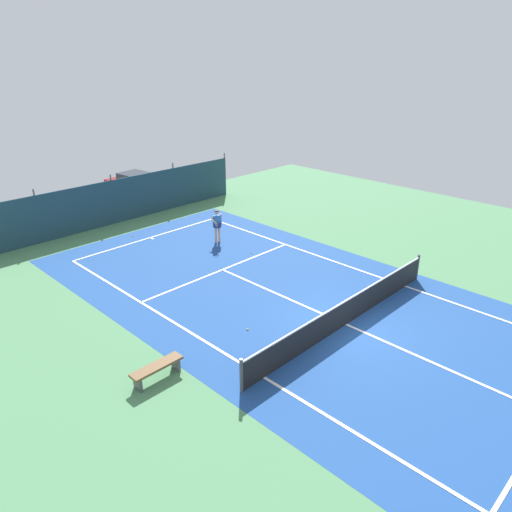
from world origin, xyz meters
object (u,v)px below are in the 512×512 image
object	(u,v)px
tennis_net	(347,312)
tennis_ball_midcourt	(248,329)
tennis_ball_by_sideline	(252,253)
parked_car	(136,186)
tennis_player	(217,224)
courtside_bench	(157,368)
tennis_ball_near_player	(133,236)

from	to	relation	value
tennis_net	tennis_ball_midcourt	distance (m)	3.45
tennis_ball_by_sideline	parked_car	size ratio (longest dim) A/B	0.02
tennis_net	tennis_player	distance (m)	9.26
tennis_net	courtside_bench	bearing A→B (deg)	161.35
tennis_ball_near_player	courtside_bench	distance (m)	12.06
tennis_ball_near_player	tennis_ball_midcourt	world-z (taller)	same
tennis_ball_near_player	tennis_ball_midcourt	distance (m)	10.74
tennis_net	courtside_bench	size ratio (longest dim) A/B	6.33
tennis_ball_midcourt	tennis_player	bearing A→B (deg)	55.74
tennis_net	tennis_ball_midcourt	xyz separation A→B (m)	(-2.64, 2.17, -0.48)
tennis_ball_by_sideline	parked_car	xyz separation A→B (m)	(1.21, 11.52, 0.81)
tennis_player	tennis_ball_midcourt	world-z (taller)	tennis_player
tennis_player	parked_car	size ratio (longest dim) A/B	0.38
parked_car	courtside_bench	world-z (taller)	parked_car
tennis_player	courtside_bench	distance (m)	10.83
tennis_player	parked_car	bearing A→B (deg)	-92.54
tennis_ball_near_player	parked_car	distance (m)	6.88
tennis_net	courtside_bench	xyz separation A→B (m)	(-6.31, 2.13, -0.14)
tennis_net	tennis_ball_by_sideline	distance (m)	7.15
tennis_net	tennis_player	size ratio (longest dim) A/B	6.17
parked_car	courtside_bench	distance (m)	18.87
parked_car	courtside_bench	bearing A→B (deg)	52.91
tennis_ball_midcourt	tennis_ball_by_sideline	distance (m)	6.67
tennis_ball_midcourt	tennis_ball_near_player	bearing A→B (deg)	78.56
tennis_ball_midcourt	courtside_bench	xyz separation A→B (m)	(-3.67, -0.04, 0.34)
courtside_bench	tennis_ball_near_player	bearing A→B (deg)	61.24
tennis_ball_midcourt	courtside_bench	size ratio (longest dim) A/B	0.04
tennis_ball_by_sideline	courtside_bench	xyz separation A→B (m)	(-8.48, -4.67, 0.34)
tennis_ball_near_player	tennis_ball_by_sideline	world-z (taller)	same
tennis_net	tennis_player	xyz separation A→B (m)	(2.02, 9.02, 0.45)
tennis_ball_by_sideline	courtside_bench	distance (m)	9.68
tennis_ball_near_player	tennis_ball_by_sideline	distance (m)	6.48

